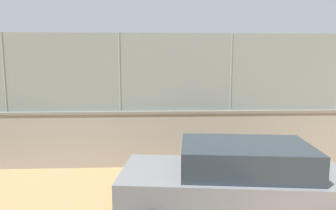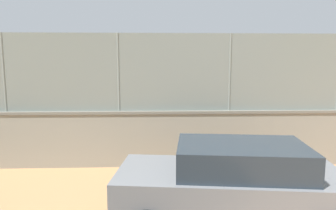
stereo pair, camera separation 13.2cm
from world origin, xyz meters
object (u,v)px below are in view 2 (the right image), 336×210
player_near_wall_returning (116,111)px  player_baseline_waiting (146,106)px  player_foreground_swinging (186,105)px  sports_ball (177,123)px  parked_car_grey (232,182)px  courtside_bench (288,135)px

player_near_wall_returning → player_baseline_waiting: bearing=-122.2°
player_foreground_swinging → player_baseline_waiting: size_ratio=1.01×
sports_ball → parked_car_grey: parked_car_grey is taller
courtside_bench → parked_car_grey: (3.44, 4.91, 0.34)m
player_foreground_swinging → player_near_wall_returning: (3.38, 2.32, 0.06)m
courtside_bench → parked_car_grey: bearing=54.9°
sports_ball → player_baseline_waiting: bearing=-11.7°
player_foreground_swinging → player_baseline_waiting: player_foreground_swinging is taller
player_baseline_waiting → sports_ball: bearing=168.3°
player_near_wall_returning → courtside_bench: (-6.38, 2.89, -0.46)m
player_near_wall_returning → sports_ball: (-2.85, -1.68, -0.87)m
player_baseline_waiting → sports_ball: player_baseline_waiting is taller
player_near_wall_returning → parked_car_grey: 8.33m
player_near_wall_returning → courtside_bench: 7.01m
player_foreground_swinging → player_baseline_waiting: (2.12, 0.31, -0.01)m
player_near_wall_returning → sports_ball: 3.42m
player_foreground_swinging → parked_car_grey: bearing=87.5°
courtside_bench → player_near_wall_returning: bearing=-24.4°
player_foreground_swinging → parked_car_grey: size_ratio=0.34×
player_foreground_swinging → player_near_wall_returning: size_ratio=0.94×
player_baseline_waiting → courtside_bench: size_ratio=0.90×
player_foreground_swinging → parked_car_grey: (0.45, 10.11, -0.06)m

